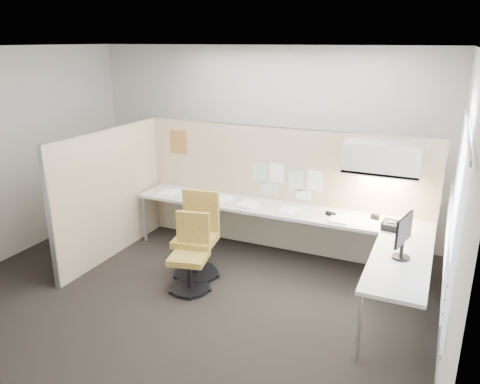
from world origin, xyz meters
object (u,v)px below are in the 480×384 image
at_px(chair_right, 190,255).
at_px(monitor, 403,234).
at_px(chair_left, 198,238).
at_px(phone, 391,225).
at_px(desk, 295,224).

distance_m(chair_right, monitor, 2.42).
bearing_deg(chair_left, chair_right, -83.91).
bearing_deg(phone, desk, -174.92).
xyz_separation_m(chair_left, phone, (2.24, 0.66, 0.29)).
xyz_separation_m(chair_right, phone, (2.14, 1.03, 0.36)).
distance_m(desk, chair_left, 1.27).
distance_m(chair_left, monitor, 2.49).
xyz_separation_m(chair_left, monitor, (2.44, -0.09, 0.51)).
bearing_deg(desk, monitor, -29.26).
bearing_deg(chair_left, phone, 6.91).
distance_m(desk, monitor, 1.62).
relative_size(chair_right, phone, 4.04).
height_order(desk, chair_right, chair_right).
bearing_deg(monitor, phone, 27.56).
height_order(desk, phone, phone).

